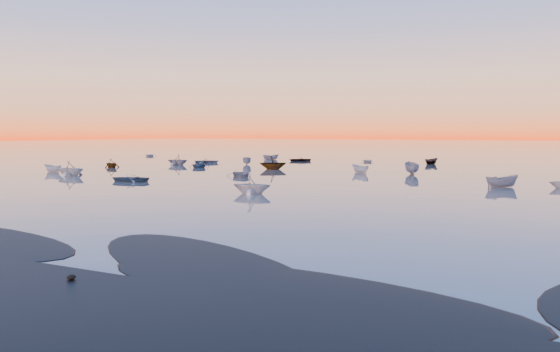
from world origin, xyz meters
The scene contains 5 objects.
ground centered at (0.00, 100.00, 0.00)m, with size 600.00×600.00×0.00m, color slate.
mud_lobes centered at (0.00, -1.00, 0.01)m, with size 140.00×6.00×0.07m, color black, non-canonical shape.
moored_fleet centered at (0.00, 53.00, 0.00)m, with size 124.00×58.00×1.20m, color silver, non-canonical shape.
boat_near_left centered at (-11.23, 40.33, 0.00)m, with size 4.41×1.84×1.10m, color gray.
boat_near_center centered at (19.42, 40.63, 0.00)m, with size 3.65×1.54×1.26m, color gray.
Camera 1 is at (24.00, -18.83, 5.59)m, focal length 35.00 mm.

